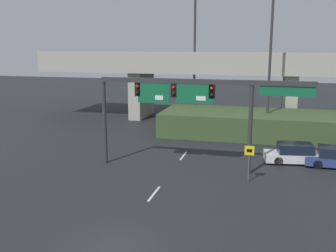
{
  "coord_description": "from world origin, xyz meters",
  "views": [
    {
      "loc": [
        6.15,
        -14.55,
        8.59
      ],
      "look_at": [
        0.0,
        9.62,
        3.39
      ],
      "focal_mm": 42.0,
      "sensor_mm": 36.0,
      "label": 1
    }
  ],
  "objects_px": {
    "highway_light_pole_far": "(270,58)",
    "parked_sedan_near_right": "(296,154)",
    "highway_light_pole_near": "(195,39)",
    "signal_gantry": "(191,97)",
    "speed_limit_sign": "(249,158)"
  },
  "relations": [
    {
      "from": "speed_limit_sign",
      "to": "signal_gantry",
      "type": "bearing_deg",
      "value": 158.36
    },
    {
      "from": "signal_gantry",
      "to": "highway_light_pole_near",
      "type": "bearing_deg",
      "value": 99.69
    },
    {
      "from": "speed_limit_sign",
      "to": "highway_light_pole_far",
      "type": "xyz_separation_m",
      "value": [
        0.99,
        13.52,
        5.8
      ]
    },
    {
      "from": "highway_light_pole_near",
      "to": "parked_sedan_near_right",
      "type": "xyz_separation_m",
      "value": [
        9.99,
        -12.29,
        -8.5
      ]
    },
    {
      "from": "highway_light_pole_near",
      "to": "highway_light_pole_far",
      "type": "bearing_deg",
      "value": -26.52
    },
    {
      "from": "signal_gantry",
      "to": "highway_light_pole_far",
      "type": "distance_m",
      "value": 13.13
    },
    {
      "from": "highway_light_pole_near",
      "to": "parked_sedan_near_right",
      "type": "height_order",
      "value": "highway_light_pole_near"
    },
    {
      "from": "speed_limit_sign",
      "to": "parked_sedan_near_right",
      "type": "bearing_deg",
      "value": 57.88
    },
    {
      "from": "highway_light_pole_near",
      "to": "speed_limit_sign",
      "type": "bearing_deg",
      "value": -68.69
    },
    {
      "from": "highway_light_pole_far",
      "to": "highway_light_pole_near",
      "type": "bearing_deg",
      "value": 153.48
    },
    {
      "from": "highway_light_pole_near",
      "to": "highway_light_pole_far",
      "type": "height_order",
      "value": "highway_light_pole_near"
    },
    {
      "from": "signal_gantry",
      "to": "highway_light_pole_near",
      "type": "distance_m",
      "value": 16.51
    },
    {
      "from": "highway_light_pole_far",
      "to": "parked_sedan_near_right",
      "type": "bearing_deg",
      "value": -75.26
    },
    {
      "from": "highway_light_pole_far",
      "to": "parked_sedan_near_right",
      "type": "height_order",
      "value": "highway_light_pole_far"
    },
    {
      "from": "signal_gantry",
      "to": "speed_limit_sign",
      "type": "height_order",
      "value": "signal_gantry"
    }
  ]
}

